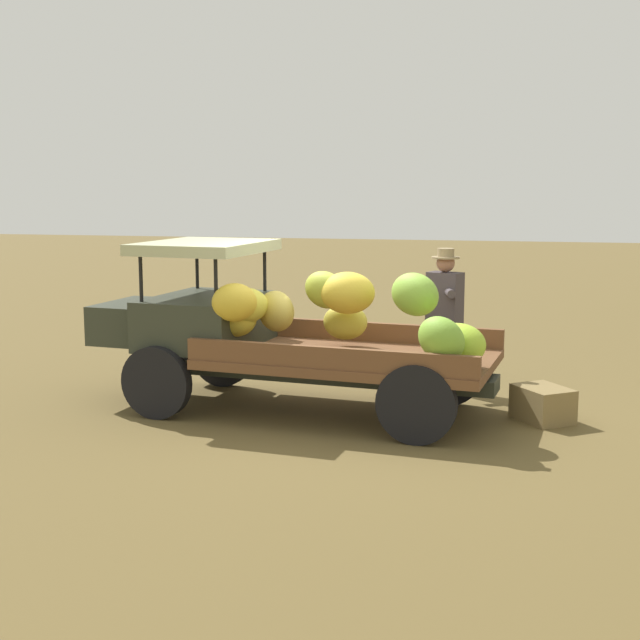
% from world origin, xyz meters
% --- Properties ---
extents(ground_plane, '(60.00, 60.00, 0.00)m').
position_xyz_m(ground_plane, '(0.00, 0.00, 0.00)').
color(ground_plane, brown).
extents(truck, '(4.58, 2.19, 1.83)m').
position_xyz_m(truck, '(0.71, 0.03, 0.90)').
color(truck, '#303528').
rests_on(truck, ground).
extents(farmer, '(0.56, 0.53, 1.70)m').
position_xyz_m(farmer, '(-1.02, -1.41, 0.97)').
color(farmer, '#475269').
rests_on(farmer, ground).
extents(wooden_crate, '(0.70, 0.73, 0.36)m').
position_xyz_m(wooden_crate, '(-2.17, -0.15, 0.18)').
color(wooden_crate, olive).
rests_on(wooden_crate, ground).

